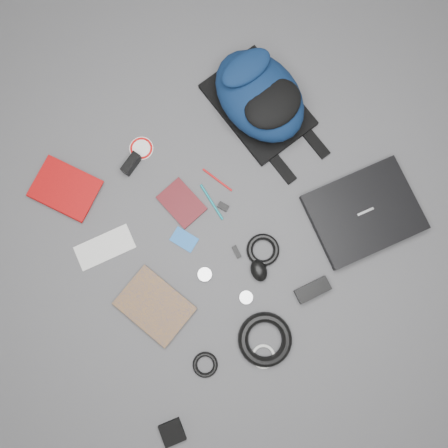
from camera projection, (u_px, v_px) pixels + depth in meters
ground at (224, 225)px, 1.63m from camera, size 4.00×4.00×0.00m
backpack at (260, 96)px, 1.60m from camera, size 0.30×0.44×0.18m
laptop at (364, 212)px, 1.61m from camera, size 0.44×0.38×0.04m
textbook_red at (54, 210)px, 1.62m from camera, size 0.26×0.29×0.03m
comic_book at (138, 326)px, 1.57m from camera, size 0.24×0.29×0.02m
envelope at (105, 247)px, 1.61m from camera, size 0.23×0.14×0.00m
dvd_case at (182, 203)px, 1.63m from camera, size 0.13×0.17×0.01m
compact_camera at (131, 164)px, 1.63m from camera, size 0.09×0.06×0.05m
sticker_disc at (141, 148)px, 1.67m from camera, size 0.12×0.12×0.00m
pen_teal at (212, 202)px, 1.63m from camera, size 0.02×0.16×0.01m
pen_red at (217, 180)px, 1.65m from camera, size 0.04×0.13×0.01m
id_badge at (184, 240)px, 1.62m from camera, size 0.09×0.11×0.00m
usb_black at (237, 252)px, 1.61m from camera, size 0.03×0.05×0.01m
key_fob at (223, 206)px, 1.63m from camera, size 0.04×0.05×0.01m
mouse at (259, 271)px, 1.58m from camera, size 0.08×0.10×0.04m
headphone_left at (205, 274)px, 1.60m from camera, size 0.06×0.06×0.01m
headphone_right at (246, 297)px, 1.58m from camera, size 0.05×0.05×0.01m
cable_coil at (263, 250)px, 1.60m from camera, size 0.12×0.12×0.02m
power_brick at (313, 290)px, 1.58m from camera, size 0.13×0.08×0.03m
power_cord_coil at (265, 339)px, 1.55m from camera, size 0.25×0.25×0.04m
pouch at (172, 432)px, 1.52m from camera, size 0.09×0.09×0.02m
earbud_coil at (205, 365)px, 1.55m from camera, size 0.09×0.09×0.02m
white_cable_coil at (263, 357)px, 1.56m from camera, size 0.10×0.10×0.01m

